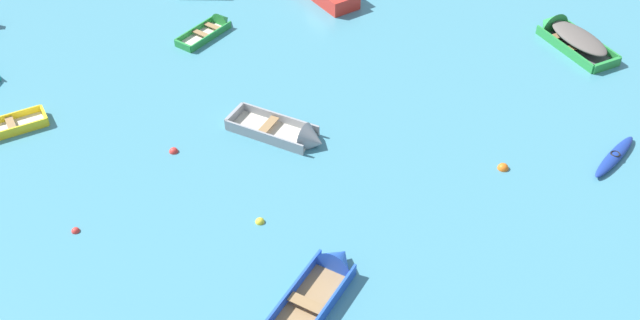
% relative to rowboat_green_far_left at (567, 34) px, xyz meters
% --- Properties ---
extents(rowboat_green_far_left, '(3.65, 4.47, 1.48)m').
position_rel_rowboat_green_far_left_xyz_m(rowboat_green_far_left, '(0.00, 0.00, 0.00)').
color(rowboat_green_far_left, '#4C4C51').
rests_on(rowboat_green_far_left, ground_plane).
extents(rowboat_blue_far_back, '(2.84, 4.44, 1.23)m').
position_rel_rowboat_green_far_left_xyz_m(rowboat_blue_far_back, '(-9.55, -15.68, -0.12)').
color(rowboat_blue_far_back, '#99754C').
rests_on(rowboat_blue_far_back, ground_plane).
extents(rowboat_grey_far_right, '(4.20, 2.64, 1.25)m').
position_rel_rowboat_green_far_left_xyz_m(rowboat_grey_far_right, '(-11.46, -8.59, -0.12)').
color(rowboat_grey_far_right, beige).
rests_on(rowboat_grey_far_right, ground_plane).
extents(rowboat_green_cluster_inner, '(2.39, 3.22, 0.95)m').
position_rel_rowboat_green_far_left_xyz_m(rowboat_green_cluster_inner, '(-16.32, -0.78, -0.18)').
color(rowboat_green_cluster_inner, beige).
rests_on(rowboat_green_cluster_inner, ground_plane).
extents(kayak_deep_blue_back_row_right, '(2.17, 2.84, 0.30)m').
position_rel_rowboat_green_far_left_xyz_m(kayak_deep_blue_back_row_right, '(0.70, -8.40, -0.19)').
color(kayak_deep_blue_back_row_right, navy).
rests_on(kayak_deep_blue_back_row_right, ground_plane).
extents(mooring_buoy_near_foreground, '(0.35, 0.35, 0.35)m').
position_rel_rowboat_green_far_left_xyz_m(mooring_buoy_near_foreground, '(-15.98, -9.79, -0.33)').
color(mooring_buoy_near_foreground, red).
rests_on(mooring_buoy_near_foreground, ground_plane).
extents(mooring_buoy_far_field, '(0.33, 0.33, 0.33)m').
position_rel_rowboat_green_far_left_xyz_m(mooring_buoy_far_field, '(-12.06, -13.15, -0.33)').
color(mooring_buoy_far_field, yellow).
rests_on(mooring_buoy_far_field, ground_plane).
extents(mooring_buoy_outer_edge, '(0.42, 0.42, 0.42)m').
position_rel_rowboat_green_far_left_xyz_m(mooring_buoy_outer_edge, '(-3.51, -9.39, -0.33)').
color(mooring_buoy_outer_edge, orange).
rests_on(mooring_buoy_outer_edge, ground_plane).
extents(mooring_buoy_midfield, '(0.29, 0.29, 0.29)m').
position_rel_rowboat_green_far_left_xyz_m(mooring_buoy_midfield, '(-18.23, -14.28, -0.33)').
color(mooring_buoy_midfield, red).
rests_on(mooring_buoy_midfield, ground_plane).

